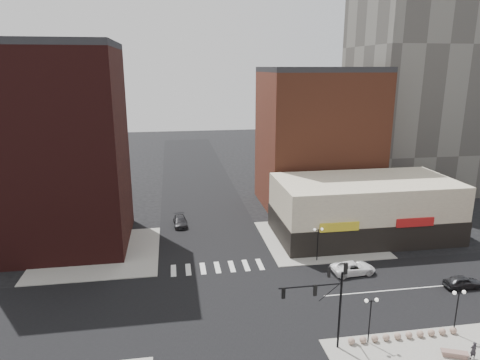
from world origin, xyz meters
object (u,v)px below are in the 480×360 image
object	(u,v)px
dark_sedan_east	(463,282)
stone_bench	(455,354)
traffic_signal	(328,294)
street_lamp_ne	(318,236)
pedestrian	(473,350)
white_suv	(353,268)
street_lamp_se_b	(458,301)
street_lamp_se_a	(371,309)
dark_sedan_north	(180,221)

from	to	relation	value
dark_sedan_east	stone_bench	xyz separation A→B (m)	(-8.06, -10.20, -0.30)
traffic_signal	stone_bench	bearing A→B (deg)	-17.22
street_lamp_ne	pedestrian	size ratio (longest dim) A/B	2.75
dark_sedan_east	traffic_signal	bearing A→B (deg)	112.13
white_suv	dark_sedan_east	world-z (taller)	white_suv
street_lamp_se_b	pedestrian	xyz separation A→B (m)	(-0.65, -3.30, -2.41)
stone_bench	dark_sedan_east	bearing A→B (deg)	74.76
street_lamp_se_a	pedestrian	distance (m)	8.41
street_lamp_se_a	street_lamp_ne	xyz separation A→B (m)	(1.00, 16.00, 0.00)
street_lamp_se_a	street_lamp_ne	world-z (taller)	same
street_lamp_ne	dark_sedan_north	bearing A→B (deg)	137.41
dark_sedan_north	stone_bench	bearing A→B (deg)	-60.90
traffic_signal	pedestrian	bearing A→B (deg)	-17.32
street_lamp_se_b	white_suv	size ratio (longest dim) A/B	0.82
street_lamp_ne	dark_sedan_east	size ratio (longest dim) A/B	1.05
white_suv	stone_bench	distance (m)	15.29
dark_sedan_east	stone_bench	world-z (taller)	dark_sedan_east
white_suv	dark_sedan_north	world-z (taller)	white_suv
street_lamp_ne	dark_sedan_east	bearing A→B (deg)	-33.48
traffic_signal	street_lamp_ne	bearing A→B (deg)	73.25
street_lamp_se_a	stone_bench	size ratio (longest dim) A/B	1.96
traffic_signal	dark_sedan_east	distance (m)	19.74
street_lamp_se_a	pedestrian	xyz separation A→B (m)	(7.35, -3.30, -2.41)
stone_bench	traffic_signal	bearing A→B (deg)	-174.12
street_lamp_se_b	dark_sedan_east	size ratio (longest dim) A/B	1.05
street_lamp_ne	pedestrian	bearing A→B (deg)	-71.78
traffic_signal	street_lamp_se_a	xyz separation A→B (m)	(3.76, -0.17, -1.67)
traffic_signal	stone_bench	size ratio (longest dim) A/B	3.67
street_lamp_se_b	street_lamp_ne	world-z (taller)	same
street_lamp_se_a	pedestrian	world-z (taller)	street_lamp_se_a
street_lamp_se_a	street_lamp_ne	size ratio (longest dim) A/B	1.00
street_lamp_ne	dark_sedan_east	xyz separation A→B (m)	(13.13, -8.68, -2.61)
street_lamp_se_a	stone_bench	distance (m)	7.32
stone_bench	street_lamp_se_b	bearing A→B (deg)	79.14
white_suv	street_lamp_ne	bearing A→B (deg)	34.45
street_lamp_ne	stone_bench	bearing A→B (deg)	-74.98
street_lamp_se_a	street_lamp_ne	distance (m)	16.03
street_lamp_se_a	street_lamp_se_b	xyz separation A→B (m)	(8.00, 0.00, 0.00)
pedestrian	stone_bench	size ratio (longest dim) A/B	0.71
traffic_signal	dark_sedan_north	distance (m)	32.87
dark_sedan_east	stone_bench	bearing A→B (deg)	142.01
white_suv	dark_sedan_north	size ratio (longest dim) A/B	1.09
white_suv	dark_sedan_east	size ratio (longest dim) A/B	1.27
street_lamp_ne	dark_sedan_east	distance (m)	15.95
traffic_signal	street_lamp_ne	distance (m)	16.62
street_lamp_se_b	dark_sedan_north	xyz separation A→B (m)	(-23.04, 30.74, -2.62)
street_lamp_ne	stone_bench	size ratio (longest dim) A/B	1.96
white_suv	dark_sedan_east	distance (m)	11.29
traffic_signal	street_lamp_se_a	bearing A→B (deg)	-2.57
street_lamp_se_b	street_lamp_ne	size ratio (longest dim) A/B	1.00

